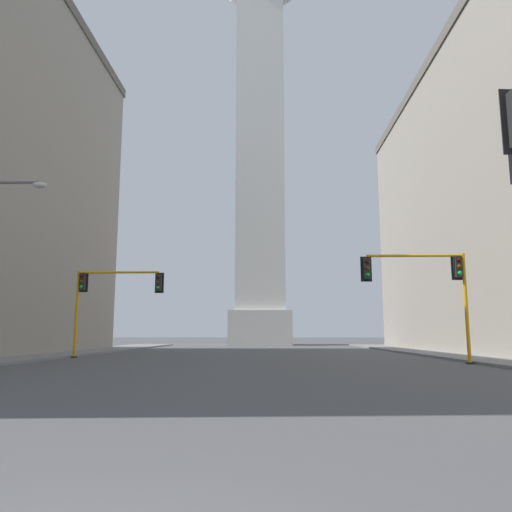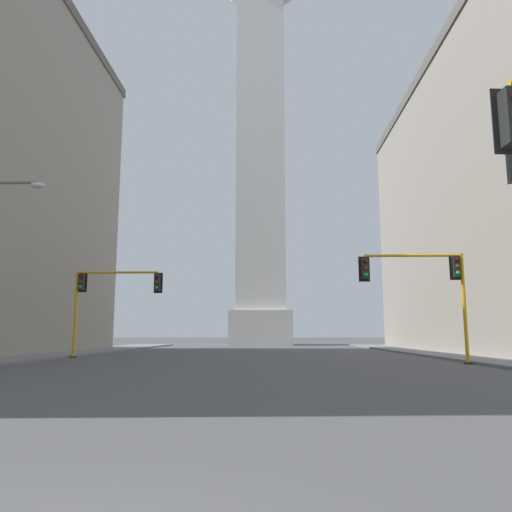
# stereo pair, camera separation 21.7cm
# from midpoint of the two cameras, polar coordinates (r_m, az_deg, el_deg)

# --- Properties ---
(obelisk) EXTENTS (8.37, 8.37, 58.82)m
(obelisk) POSITION_cam_midpoint_polar(r_m,az_deg,el_deg) (73.81, 0.65, 12.40)
(obelisk) COLOR silver
(obelisk) RESTS_ON ground_plane
(traffic_light_mid_right) EXTENTS (5.48, 0.50, 5.63)m
(traffic_light_mid_right) POSITION_cam_midpoint_polar(r_m,az_deg,el_deg) (27.20, 19.20, -2.49)
(traffic_light_mid_right) COLOR orange
(traffic_light_mid_right) RESTS_ON ground_plane
(traffic_light_mid_left) EXTENTS (5.74, 0.51, 5.54)m
(traffic_light_mid_left) POSITION_cam_midpoint_polar(r_m,az_deg,el_deg) (33.65, -16.60, -3.83)
(traffic_light_mid_left) COLOR orange
(traffic_light_mid_left) RESTS_ON ground_plane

